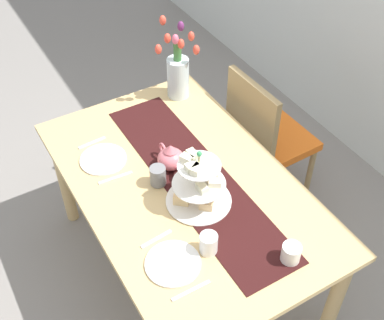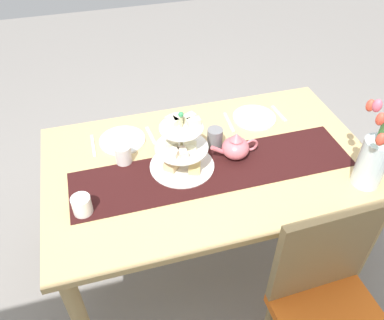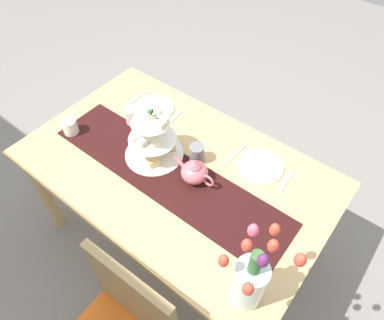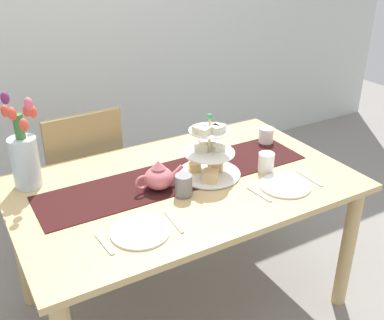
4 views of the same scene
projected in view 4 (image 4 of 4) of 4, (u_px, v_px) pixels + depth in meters
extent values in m
plane|color=gray|center=(185.00, 301.00, 2.44)|extent=(8.00, 8.00, 0.00)
cube|color=silver|center=(68.00, 6.00, 3.08)|extent=(6.00, 0.08, 2.60)
cube|color=tan|center=(183.00, 185.00, 2.12)|extent=(1.54, 0.95, 0.03)
cylinder|color=tan|center=(347.00, 248.00, 2.28)|extent=(0.07, 0.07, 0.69)
cylinder|color=tan|center=(21.00, 248.00, 2.29)|extent=(0.07, 0.07, 0.69)
cylinder|color=tan|center=(250.00, 179.00, 2.91)|extent=(0.07, 0.07, 0.69)
cylinder|color=#9C8254|center=(100.00, 192.00, 3.05)|extent=(0.04, 0.04, 0.41)
cylinder|color=#9C8254|center=(45.00, 208.00, 2.88)|extent=(0.04, 0.04, 0.41)
cylinder|color=#9C8254|center=(122.00, 218.00, 2.77)|extent=(0.04, 0.04, 0.41)
cylinder|color=#9C8254|center=(63.00, 237.00, 2.60)|extent=(0.04, 0.04, 0.41)
cube|color=orange|center=(79.00, 180.00, 2.72)|extent=(0.43, 0.43, 0.05)
cube|color=#9C8254|center=(85.00, 154.00, 2.47)|extent=(0.42, 0.05, 0.45)
cube|color=black|center=(177.00, 176.00, 2.16)|extent=(1.31, 0.31, 0.00)
cylinder|color=beige|center=(209.00, 147.00, 2.11)|extent=(0.01, 0.01, 0.28)
cylinder|color=white|center=(209.00, 173.00, 2.17)|extent=(0.30, 0.30, 0.01)
cylinder|color=white|center=(209.00, 152.00, 2.13)|extent=(0.24, 0.24, 0.01)
cylinder|color=white|center=(209.00, 130.00, 2.08)|extent=(0.19, 0.19, 0.01)
cube|color=#E8C289|center=(217.00, 166.00, 2.19)|extent=(0.08, 0.08, 0.04)
cube|color=#EED17D|center=(195.00, 167.00, 2.19)|extent=(0.07, 0.07, 0.04)
cube|color=#EBC787|center=(211.00, 176.00, 2.09)|extent=(0.09, 0.09, 0.05)
cube|color=beige|center=(219.00, 148.00, 2.13)|extent=(0.06, 0.04, 0.03)
cube|color=#F2E7C8|center=(212.00, 143.00, 2.18)|extent=(0.06, 0.07, 0.03)
cube|color=beige|center=(205.00, 144.00, 2.17)|extent=(0.04, 0.06, 0.03)
cube|color=beige|center=(201.00, 149.00, 2.12)|extent=(0.06, 0.05, 0.03)
cube|color=beige|center=(199.00, 129.00, 2.05)|extent=(0.06, 0.04, 0.03)
cube|color=#F3E8C4|center=(205.00, 131.00, 2.02)|extent=(0.07, 0.06, 0.03)
cube|color=beige|center=(216.00, 129.00, 2.04)|extent=(0.04, 0.06, 0.03)
cube|color=beige|center=(219.00, 128.00, 2.06)|extent=(0.06, 0.07, 0.03)
sphere|color=#389356|center=(210.00, 116.00, 2.05)|extent=(0.02, 0.02, 0.02)
ellipsoid|color=#D66B75|center=(159.00, 178.00, 2.04)|extent=(0.13, 0.13, 0.10)
cone|color=#D66B75|center=(158.00, 164.00, 2.01)|extent=(0.06, 0.06, 0.04)
cylinder|color=#D66B75|center=(177.00, 171.00, 2.07)|extent=(0.07, 0.02, 0.06)
torus|color=#D66B75|center=(142.00, 182.00, 2.00)|extent=(0.07, 0.01, 0.07)
cylinder|color=silver|center=(25.00, 162.00, 2.04)|extent=(0.12, 0.12, 0.23)
cylinder|color=#3D7538|center=(19.00, 128.00, 1.96)|extent=(0.04, 0.04, 0.12)
ellipsoid|color=#EF4C38|center=(27.00, 111.00, 1.95)|extent=(0.04, 0.04, 0.06)
ellipsoid|color=#EF4C38|center=(33.00, 112.00, 2.04)|extent=(0.04, 0.04, 0.06)
ellipsoid|color=#EF4C38|center=(5.00, 111.00, 2.01)|extent=(0.04, 0.04, 0.06)
ellipsoid|color=#6B2860|center=(5.00, 98.00, 1.92)|extent=(0.04, 0.04, 0.06)
ellipsoid|color=#EF4C38|center=(12.00, 114.00, 1.88)|extent=(0.04, 0.04, 0.06)
ellipsoid|color=#EF4C38|center=(24.00, 125.00, 1.85)|extent=(0.04, 0.04, 0.06)
ellipsoid|color=#E5607A|center=(28.00, 104.00, 1.91)|extent=(0.04, 0.04, 0.06)
cylinder|color=white|center=(266.00, 135.00, 2.49)|extent=(0.08, 0.08, 0.08)
cylinder|color=white|center=(140.00, 232.00, 1.76)|extent=(0.23, 0.23, 0.01)
cube|color=silver|center=(104.00, 244.00, 1.69)|extent=(0.03, 0.15, 0.01)
cube|color=silver|center=(174.00, 221.00, 1.82)|extent=(0.02, 0.17, 0.01)
cylinder|color=white|center=(285.00, 185.00, 2.08)|extent=(0.23, 0.23, 0.01)
cube|color=silver|center=(259.00, 194.00, 2.01)|extent=(0.03, 0.15, 0.01)
cube|color=silver|center=(309.00, 178.00, 2.14)|extent=(0.02, 0.17, 0.01)
cylinder|color=slate|center=(184.00, 185.00, 1.99)|extent=(0.08, 0.08, 0.09)
cylinder|color=white|center=(266.00, 162.00, 2.19)|extent=(0.08, 0.08, 0.09)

